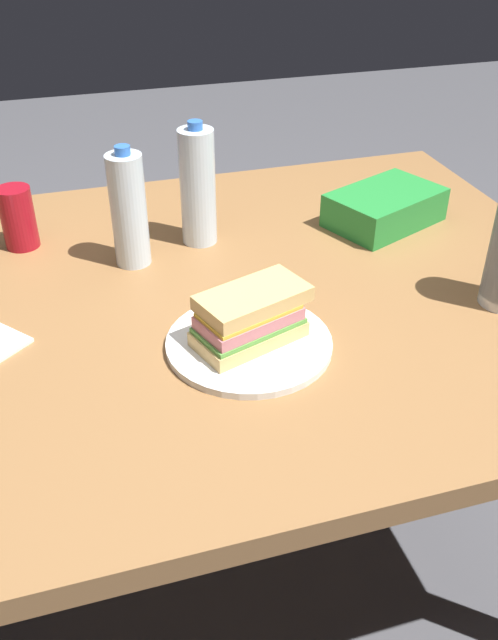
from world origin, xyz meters
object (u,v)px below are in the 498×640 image
dining_table (197,335)px  soda_can_red (18,218)px  chip_bag (385,207)px  water_bottle_tall (129,210)px  water_bottle_spare (198,187)px  sandwich (250,317)px  paper_plate (249,343)px

dining_table → soda_can_red: soda_can_red is taller
chip_bag → water_bottle_tall: size_ratio=1.01×
dining_table → water_bottle_spare: bearing=74.2°
dining_table → sandwich: bearing=-73.6°
dining_table → paper_plate: (0.05, -0.17, 0.09)m
sandwich → water_bottle_tall: 0.35m
sandwich → water_bottle_spare: (0.01, 0.37, 0.06)m
water_bottle_tall → water_bottle_spare: bearing=19.5°
sandwich → dining_table: bearing=106.4°
paper_plate → chip_bag: 0.53m
chip_bag → sandwich: bearing=-162.3°
dining_table → sandwich: (0.05, -0.17, 0.14)m
sandwich → soda_can_red: size_ratio=1.64×
paper_plate → sandwich: bearing=45.8°
paper_plate → chip_bag: bearing=40.8°
soda_can_red → chip_bag: soda_can_red is taller
water_bottle_spare → dining_table: bearing=-105.8°
soda_can_red → sandwich: bearing=-53.2°
water_bottle_tall → soda_can_red: bearing=147.4°
soda_can_red → water_bottle_tall: bearing=-32.6°
water_bottle_tall → water_bottle_spare: size_ratio=0.94×
paper_plate → water_bottle_tall: size_ratio=1.15×
paper_plate → water_bottle_tall: water_bottle_tall is taller
sandwich → chip_bag: size_ratio=0.87×
paper_plate → sandwich: 0.05m
dining_table → chip_bag: size_ratio=6.39×
paper_plate → water_bottle_spare: 0.39m
dining_table → water_bottle_tall: (-0.08, 0.15, 0.19)m
sandwich → water_bottle_tall: bearing=112.8°
soda_can_red → water_bottle_spare: 0.35m
dining_table → paper_plate: paper_plate is taller
paper_plate → soda_can_red: (-0.33, 0.45, 0.06)m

